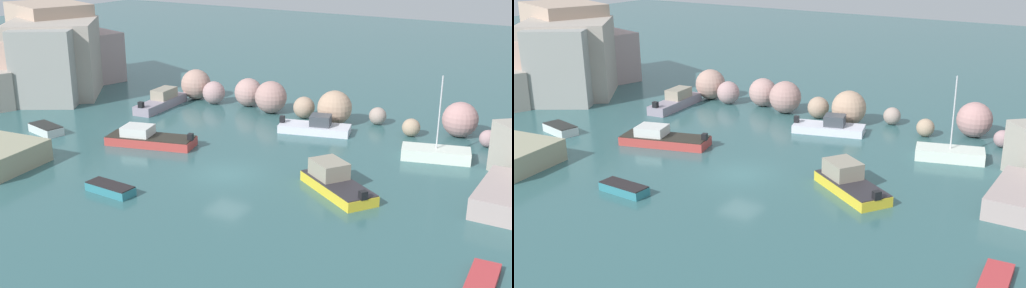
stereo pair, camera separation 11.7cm
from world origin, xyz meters
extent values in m
plane|color=#356264|center=(0.00, 0.00, 0.00)|extent=(160.00, 160.00, 0.00)
cube|color=#B29897|center=(-27.83, 15.56, 2.54)|extent=(8.41, 6.63, 5.08)
cube|color=#9D9D98|center=(-24.31, 7.61, 3.41)|extent=(8.36, 8.92, 6.82)
cube|color=#AFA296|center=(-25.44, 9.03, 3.51)|extent=(10.73, 10.66, 7.03)
cube|color=tan|center=(-26.03, 7.86, 2.86)|extent=(8.56, 9.54, 5.72)
cube|color=#A39B8F|center=(-32.68, 13.07, 2.68)|extent=(4.68, 7.46, 5.36)
cube|color=tan|center=(-29.02, 12.06, 4.10)|extent=(9.63, 8.39, 8.20)
sphere|color=tan|center=(-13.13, 14.69, 1.39)|extent=(2.78, 2.78, 2.78)
sphere|color=#BA9291|center=(-10.74, 14.11, 1.02)|extent=(2.05, 2.05, 2.05)
sphere|color=tan|center=(-7.62, 15.06, 1.26)|extent=(2.51, 2.51, 2.51)
sphere|color=tan|center=(-4.80, 14.16, 1.38)|extent=(2.76, 2.76, 2.76)
sphere|color=tan|center=(-1.62, 14.19, 0.91)|extent=(1.81, 1.81, 1.81)
sphere|color=tan|center=(1.36, 13.76, 1.40)|extent=(2.80, 2.80, 2.80)
sphere|color=#AD968B|center=(4.36, 15.63, 0.71)|extent=(1.41, 1.41, 1.41)
sphere|color=tan|center=(7.67, 13.98, 0.69)|extent=(1.38, 1.38, 1.38)
sphere|color=tan|center=(10.84, 15.82, 1.34)|extent=(2.69, 2.69, 2.69)
sphere|color=#B18C8F|center=(13.28, 14.37, 0.64)|extent=(1.27, 1.27, 1.27)
cube|color=white|center=(10.78, 9.76, 0.41)|extent=(4.92, 3.04, 0.82)
cylinder|color=silver|center=(10.78, 9.76, 3.35)|extent=(0.10, 0.10, 5.07)
cube|color=yellow|center=(7.40, 0.95, 0.31)|extent=(5.76, 4.85, 0.62)
cube|color=#2C292E|center=(7.40, 0.95, 0.65)|extent=(5.65, 4.75, 0.06)
cube|color=#9E937F|center=(6.52, 1.55, 1.15)|extent=(2.77, 2.66, 1.06)
cube|color=black|center=(9.57, -0.52, 0.87)|extent=(0.54, 0.57, 0.50)
cube|color=#BF413C|center=(-8.01, 2.07, 0.32)|extent=(6.83, 3.80, 0.63)
cube|color=#2B2820|center=(-8.01, 2.07, 0.66)|extent=(6.70, 3.72, 0.06)
cube|color=silver|center=(-8.99, 1.79, 1.01)|extent=(2.50, 2.24, 0.75)
cube|color=black|center=(-5.03, 2.91, 0.88)|extent=(0.47, 0.52, 0.50)
cube|color=#C0373C|center=(17.14, -5.18, 0.18)|extent=(1.40, 3.23, 0.35)
cube|color=teal|center=(-4.29, -6.13, 0.25)|extent=(3.21, 1.29, 0.51)
cube|color=black|center=(-4.29, -6.13, 0.54)|extent=(3.14, 1.26, 0.06)
cube|color=silver|center=(-16.83, 0.03, 0.32)|extent=(3.24, 2.02, 0.64)
cube|color=#232523|center=(-16.83, 0.03, 0.67)|extent=(3.17, 1.98, 0.06)
cube|color=gray|center=(-13.91, 10.43, 0.39)|extent=(2.27, 6.36, 0.77)
cube|color=#9E937F|center=(-13.97, 11.01, 1.21)|extent=(1.60, 2.47, 0.87)
cube|color=black|center=(-13.61, 7.48, 1.02)|extent=(0.47, 0.40, 0.50)
cube|color=white|center=(0.94, 11.01, 0.31)|extent=(5.83, 3.39, 0.61)
cube|color=#3F444C|center=(1.38, 11.13, 1.03)|extent=(1.86, 1.75, 0.82)
cube|color=black|center=(-1.57, 10.34, 0.86)|extent=(0.46, 0.52, 0.50)
camera|label=1|loc=(21.17, -31.47, 14.94)|focal=44.16mm
camera|label=2|loc=(21.27, -31.41, 14.94)|focal=44.16mm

